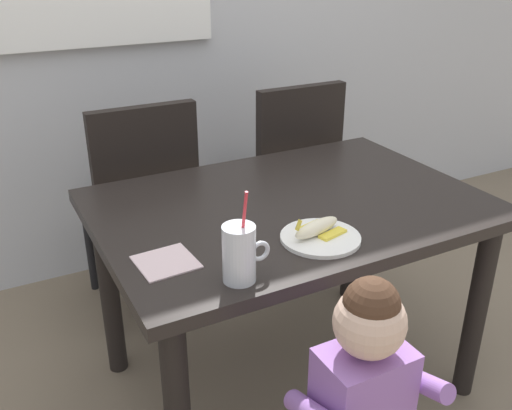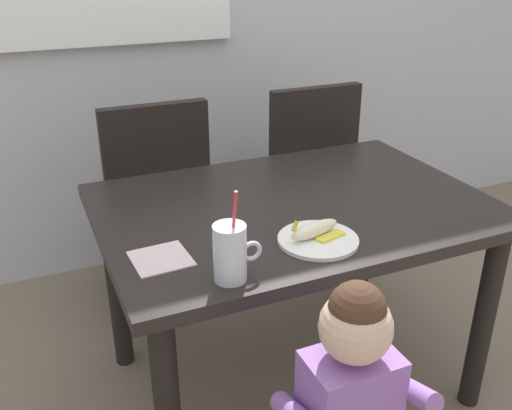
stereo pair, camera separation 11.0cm
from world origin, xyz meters
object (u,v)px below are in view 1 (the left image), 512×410
at_px(dining_table, 290,231).
at_px(dining_chair_right, 286,170).
at_px(snack_plate, 320,238).
at_px(milk_cup, 240,257).
at_px(peeled_banana, 317,228).
at_px(dining_chair_left, 141,198).
at_px(toddler_standing, 363,390).
at_px(paper_napkin, 166,262).

height_order(dining_table, dining_chair_right, dining_chair_right).
relative_size(dining_chair_right, snack_plate, 4.17).
bearing_deg(milk_cup, dining_table, 44.42).
xyz_separation_m(dining_table, peeled_banana, (-0.06, -0.25, 0.14)).
height_order(dining_chair_left, toddler_standing, dining_chair_left).
height_order(toddler_standing, milk_cup, milk_cup).
height_order(dining_table, paper_napkin, paper_napkin).
height_order(dining_chair_left, snack_plate, dining_chair_left).
xyz_separation_m(toddler_standing, snack_plate, (0.11, 0.36, 0.22)).
bearing_deg(toddler_standing, dining_chair_left, 96.13).
distance_m(dining_chair_right, toddler_standing, 1.43).
relative_size(milk_cup, paper_napkin, 1.67).
relative_size(dining_table, snack_plate, 5.45).
bearing_deg(dining_table, dining_chair_left, 114.01).
xyz_separation_m(toddler_standing, milk_cup, (-0.19, 0.28, 0.28)).
height_order(dining_chair_left, peeled_banana, dining_chair_left).
relative_size(dining_table, paper_napkin, 8.36).
bearing_deg(dining_table, milk_cup, -135.58).
distance_m(dining_chair_right, peeled_banana, 1.07).
height_order(dining_chair_right, toddler_standing, dining_chair_right).
distance_m(dining_chair_left, snack_plate, 1.01).
height_order(toddler_standing, snack_plate, toddler_standing).
relative_size(dining_table, dining_chair_left, 1.31).
distance_m(dining_chair_left, peeled_banana, 1.00).
relative_size(dining_table, milk_cup, 5.00).
distance_m(dining_chair_left, dining_chair_right, 0.70).
distance_m(dining_table, peeled_banana, 0.29).
relative_size(toddler_standing, peeled_banana, 4.77).
relative_size(snack_plate, paper_napkin, 1.53).
relative_size(toddler_standing, paper_napkin, 5.59).
height_order(peeled_banana, paper_napkin, peeled_banana).
bearing_deg(peeled_banana, dining_chair_right, 64.08).
relative_size(dining_chair_left, peeled_banana, 5.47).
relative_size(toddler_standing, milk_cup, 3.34).
relative_size(dining_table, peeled_banana, 7.14).
height_order(dining_chair_right, paper_napkin, dining_chair_right).
bearing_deg(dining_chair_right, paper_napkin, 44.55).
relative_size(dining_chair_right, milk_cup, 3.82).
bearing_deg(dining_chair_right, dining_chair_left, 0.11).
distance_m(snack_plate, paper_napkin, 0.44).
bearing_deg(dining_chair_right, toddler_standing, 66.99).
bearing_deg(toddler_standing, dining_chair_right, 66.99).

